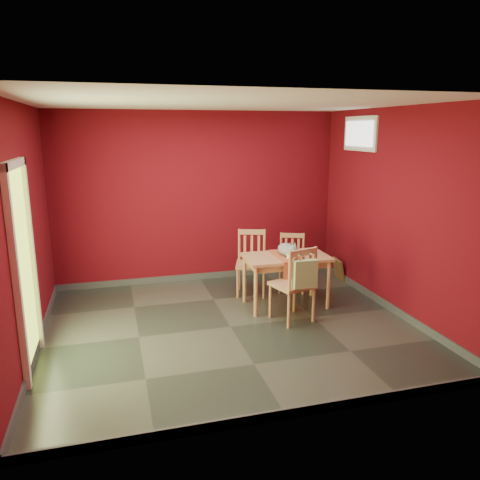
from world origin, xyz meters
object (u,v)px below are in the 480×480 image
object	(u,v)px
chair_near	(295,283)
tote_bag	(305,274)
chair_far_left	(251,262)
chair_far_right	(292,262)
dining_table	(286,262)
picture_frame	(338,269)
cat	(287,247)

from	to	relation	value
chair_near	tote_bag	world-z (taller)	chair_near
chair_far_left	chair_far_right	size ratio (longest dim) A/B	1.10
dining_table	picture_frame	bearing A→B (deg)	34.43
chair_far_left	chair_near	size ratio (longest dim) A/B	0.96
chair_far_right	tote_bag	xyz separation A→B (m)	(-0.38, -1.38, 0.26)
chair_far_right	tote_bag	distance (m)	1.46
cat	picture_frame	xyz separation A→B (m)	(1.25, 0.85, -0.66)
chair_near	picture_frame	distance (m)	1.98
cat	chair_far_left	bearing A→B (deg)	126.96
dining_table	chair_far_right	bearing A→B (deg)	61.41
cat	dining_table	bearing A→B (deg)	-132.45
picture_frame	cat	bearing A→B (deg)	-145.60
chair_far_left	chair_near	distance (m)	1.19
dining_table	chair_far_left	world-z (taller)	chair_far_left
dining_table	cat	world-z (taller)	cat
chair_far_left	tote_bag	world-z (taller)	chair_far_left
chair_far_left	cat	xyz separation A→B (m)	(0.32, -0.62, 0.35)
dining_table	chair_far_right	xyz separation A→B (m)	(0.33, 0.61, -0.19)
cat	picture_frame	distance (m)	1.65
tote_bag	picture_frame	xyz separation A→B (m)	(1.31, 1.64, -0.53)
chair_near	cat	world-z (taller)	chair_near
chair_far_left	chair_near	world-z (taller)	chair_near
chair_far_right	cat	size ratio (longest dim) A/B	1.84
chair_far_right	cat	world-z (taller)	cat
dining_table	chair_far_left	bearing A→B (deg)	116.24
chair_far_left	chair_far_right	bearing A→B (deg)	-1.38
chair_far_right	dining_table	bearing A→B (deg)	-118.59
chair_near	tote_bag	distance (m)	0.30
dining_table	chair_near	xyz separation A→B (m)	(-0.09, -0.55, -0.12)
chair_near	chair_far_left	bearing A→B (deg)	100.43
chair_far_left	picture_frame	xyz separation A→B (m)	(1.57, 0.24, -0.31)
chair_far_left	cat	distance (m)	0.78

